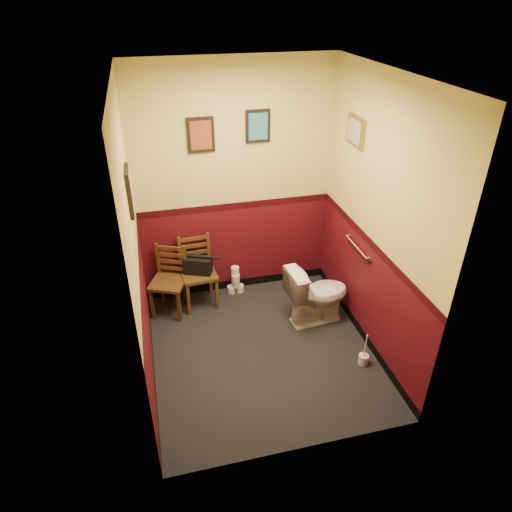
{
  "coord_description": "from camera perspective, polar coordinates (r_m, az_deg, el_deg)",
  "views": [
    {
      "loc": [
        -0.91,
        -3.44,
        3.28
      ],
      "look_at": [
        0.0,
        0.25,
        1.0
      ],
      "focal_mm": 32.0,
      "sensor_mm": 36.0,
      "label": 1
    }
  ],
  "objects": [
    {
      "name": "floor",
      "position": [
        4.84,
        0.73,
        -11.72
      ],
      "size": [
        2.2,
        2.4,
        0.0
      ],
      "primitive_type": "cube",
      "color": "black",
      "rests_on": "ground"
    },
    {
      "name": "ceiling",
      "position": [
        3.6,
        1.03,
        21.72
      ],
      "size": [
        2.2,
        2.4,
        0.0
      ],
      "primitive_type": "cube",
      "rotation": [
        3.14,
        0.0,
        0.0
      ],
      "color": "silver",
      "rests_on": "ground"
    },
    {
      "name": "wall_back",
      "position": [
        5.1,
        -2.6,
        8.73
      ],
      "size": [
        2.2,
        0.0,
        2.7
      ],
      "primitive_type": "cube",
      "rotation": [
        1.57,
        0.0,
        0.0
      ],
      "color": "#4B0C15",
      "rests_on": "ground"
    },
    {
      "name": "wall_front",
      "position": [
        3.09,
        6.55,
        -7.87
      ],
      "size": [
        2.2,
        0.0,
        2.7
      ],
      "primitive_type": "cube",
      "rotation": [
        -1.57,
        0.0,
        0.0
      ],
      "color": "#4B0C15",
      "rests_on": "ground"
    },
    {
      "name": "wall_left",
      "position": [
        3.94,
        -14.8,
        0.57
      ],
      "size": [
        0.0,
        2.4,
        2.7
      ],
      "primitive_type": "cube",
      "rotation": [
        1.57,
        0.0,
        1.57
      ],
      "color": "#4B0C15",
      "rests_on": "ground"
    },
    {
      "name": "wall_right",
      "position": [
        4.43,
        14.8,
        4.04
      ],
      "size": [
        0.0,
        2.4,
        2.7
      ],
      "primitive_type": "cube",
      "rotation": [
        1.57,
        0.0,
        -1.57
      ],
      "color": "#4B0C15",
      "rests_on": "ground"
    },
    {
      "name": "grab_bar",
      "position": [
        4.79,
        12.52,
        1.07
      ],
      "size": [
        0.05,
        0.56,
        0.06
      ],
      "color": "silver",
      "rests_on": "wall_right"
    },
    {
      "name": "framed_print_back_a",
      "position": [
        4.84,
        -6.92,
        14.8
      ],
      "size": [
        0.28,
        0.04,
        0.36
      ],
      "color": "black",
      "rests_on": "wall_back"
    },
    {
      "name": "framed_print_back_b",
      "position": [
        4.93,
        0.23,
        15.93
      ],
      "size": [
        0.26,
        0.04,
        0.34
      ],
      "color": "black",
      "rests_on": "wall_back"
    },
    {
      "name": "framed_print_left",
      "position": [
        3.82,
        -15.52,
        7.84
      ],
      "size": [
        0.04,
        0.3,
        0.38
      ],
      "color": "black",
      "rests_on": "wall_left"
    },
    {
      "name": "framed_print_right",
      "position": [
        4.67,
        12.34,
        15.01
      ],
      "size": [
        0.04,
        0.34,
        0.28
      ],
      "color": "olive",
      "rests_on": "wall_right"
    },
    {
      "name": "toilet",
      "position": [
        5.07,
        7.67,
        -4.77
      ],
      "size": [
        0.74,
        0.46,
        0.69
      ],
      "primitive_type": "imported",
      "rotation": [
        0.0,
        0.0,
        1.67
      ],
      "color": "white",
      "rests_on": "floor"
    },
    {
      "name": "toilet_brush",
      "position": [
        4.78,
        13.29,
        -12.38
      ],
      "size": [
        0.1,
        0.1,
        0.37
      ],
      "color": "silver",
      "rests_on": "floor"
    },
    {
      "name": "chair_left",
      "position": [
        5.23,
        -10.76,
        -3.04
      ],
      "size": [
        0.49,
        0.49,
        0.79
      ],
      "rotation": [
        0.0,
        0.0,
        -0.42
      ],
      "color": "brown",
      "rests_on": "floor"
    },
    {
      "name": "chair_right",
      "position": [
        5.3,
        -7.27,
        -1.98
      ],
      "size": [
        0.41,
        0.41,
        0.83
      ],
      "rotation": [
        0.0,
        0.0,
        0.07
      ],
      "color": "brown",
      "rests_on": "floor"
    },
    {
      "name": "handbag",
      "position": [
        5.21,
        -7.27,
        -1.12
      ],
      "size": [
        0.35,
        0.26,
        0.23
      ],
      "rotation": [
        0.0,
        0.0,
        -0.39
      ],
      "color": "black",
      "rests_on": "chair_right"
    },
    {
      "name": "tp_stack",
      "position": [
        5.57,
        -2.58,
        -3.25
      ],
      "size": [
        0.21,
        0.13,
        0.36
      ],
      "color": "silver",
      "rests_on": "floor"
    }
  ]
}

